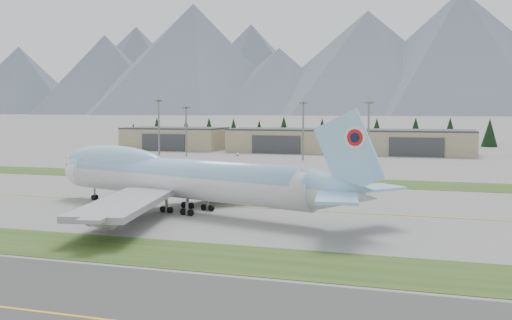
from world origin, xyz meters
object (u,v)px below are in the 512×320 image
(hangar_left, at_px, (175,138))
(hangar_right, at_px, (417,142))
(hangar_center, at_px, (283,140))
(service_vehicle_c, at_px, (418,156))
(service_vehicle_a, at_px, (237,155))
(service_vehicle_b, at_px, (361,159))
(boeing_747_freighter, at_px, (180,177))

(hangar_left, xyz_separation_m, hangar_right, (115.00, 0.00, 0.00))
(hangar_center, distance_m, service_vehicle_c, 61.68)
(hangar_left, xyz_separation_m, service_vehicle_a, (41.71, -27.10, -5.39))
(hangar_right, height_order, service_vehicle_a, hangar_right)
(service_vehicle_b, relative_size, service_vehicle_c, 0.91)
(hangar_right, xyz_separation_m, service_vehicle_a, (-73.29, -27.10, -5.39))
(hangar_right, distance_m, service_vehicle_c, 11.29)
(service_vehicle_a, bearing_deg, hangar_center, 44.99)
(hangar_left, distance_m, service_vehicle_b, 99.34)
(hangar_center, height_order, service_vehicle_c, hangar_center)
(hangar_left, xyz_separation_m, service_vehicle_c, (115.64, -9.90, -5.39))
(hangar_left, height_order, hangar_right, same)
(boeing_747_freighter, bearing_deg, service_vehicle_a, 121.00)
(hangar_center, relative_size, service_vehicle_c, 10.96)
(service_vehicle_a, distance_m, service_vehicle_b, 52.85)
(hangar_left, relative_size, service_vehicle_a, 14.27)
(hangar_right, bearing_deg, hangar_left, 180.00)
(hangar_left, height_order, service_vehicle_a, hangar_left)
(service_vehicle_c, bearing_deg, hangar_left, 168.07)
(boeing_747_freighter, height_order, service_vehicle_c, boeing_747_freighter)
(hangar_right, distance_m, service_vehicle_b, 37.01)
(boeing_747_freighter, distance_m, service_vehicle_b, 128.82)
(hangar_right, xyz_separation_m, service_vehicle_b, (-20.55, -30.31, -5.39))
(boeing_747_freighter, xyz_separation_m, hangar_right, (40.25, 157.45, -1.09))
(boeing_747_freighter, height_order, service_vehicle_b, boeing_747_freighter)
(boeing_747_freighter, height_order, hangar_right, boeing_747_freighter)
(service_vehicle_a, bearing_deg, service_vehicle_b, -22.36)
(hangar_center, relative_size, hangar_right, 1.00)
(hangar_center, relative_size, service_vehicle_b, 12.07)
(boeing_747_freighter, distance_m, hangar_right, 162.52)
(service_vehicle_a, height_order, service_vehicle_b, service_vehicle_b)
(boeing_747_freighter, distance_m, hangar_center, 158.69)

